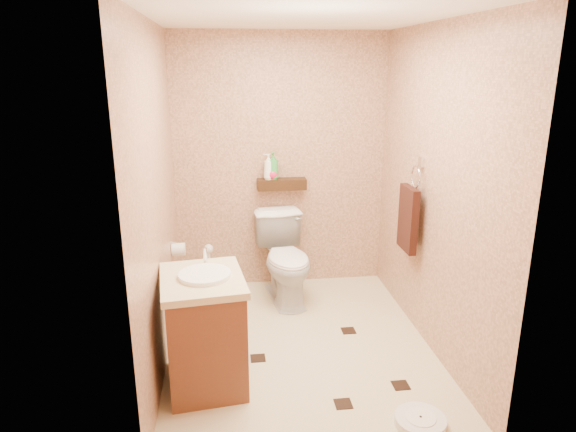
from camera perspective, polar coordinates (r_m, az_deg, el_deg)
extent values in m
plane|color=beige|center=(4.13, 1.24, -14.13)|extent=(2.50, 2.50, 0.00)
cube|color=tan|center=(4.87, -0.82, 5.83)|extent=(2.00, 0.04, 2.40)
cube|color=tan|center=(2.49, 5.61, -4.82)|extent=(2.00, 0.04, 2.40)
cube|color=tan|center=(3.66, -14.35, 1.69)|extent=(0.04, 2.50, 2.40)
cube|color=tan|center=(3.93, 15.93, 2.60)|extent=(0.04, 2.50, 2.40)
cube|color=white|center=(3.56, 1.49, 21.29)|extent=(2.00, 2.50, 0.02)
cube|color=#32200D|center=(4.83, -0.71, 3.56)|extent=(0.46, 0.14, 0.10)
cube|color=black|center=(3.97, -3.36, -15.49)|extent=(0.11, 0.11, 0.01)
cube|color=black|center=(4.34, 6.73, -12.53)|extent=(0.11, 0.11, 0.01)
cube|color=black|center=(3.54, 6.15, -20.03)|extent=(0.11, 0.11, 0.01)
cube|color=black|center=(4.58, -7.57, -10.93)|extent=(0.11, 0.11, 0.01)
cube|color=black|center=(3.76, 12.41, -17.89)|extent=(0.11, 0.11, 0.01)
cube|color=black|center=(4.64, 0.17, -10.40)|extent=(0.11, 0.11, 0.01)
imported|color=white|center=(4.70, -0.23, -4.81)|extent=(0.54, 0.83, 0.79)
cube|color=brown|center=(3.57, -9.23, -12.82)|extent=(0.56, 0.66, 0.73)
cube|color=beige|center=(3.40, -9.54, -7.05)|extent=(0.60, 0.70, 0.05)
cylinder|color=white|center=(3.38, -9.24, -6.60)|extent=(0.34, 0.34, 0.05)
cylinder|color=silver|center=(3.55, -9.19, -4.39)|extent=(0.03, 0.03, 0.11)
cylinder|color=silver|center=(3.44, 14.49, -21.23)|extent=(0.35, 0.35, 0.06)
cylinder|color=white|center=(3.42, 14.52, -20.82)|extent=(0.19, 0.19, 0.01)
cylinder|color=#175F58|center=(4.95, -8.61, -8.02)|extent=(0.12, 0.12, 0.13)
cylinder|color=silver|center=(4.86, -8.73, -5.51)|extent=(0.02, 0.02, 0.36)
sphere|color=silver|center=(4.80, -8.82, -3.62)|extent=(0.09, 0.09, 0.09)
cube|color=silver|center=(4.12, 14.60, 5.87)|extent=(0.03, 0.06, 0.08)
torus|color=silver|center=(4.13, 14.03, 4.23)|extent=(0.02, 0.19, 0.19)
cube|color=#35150F|center=(4.20, 13.20, -0.31)|extent=(0.06, 0.30, 0.52)
cylinder|color=silver|center=(4.44, -12.07, -3.64)|extent=(0.11, 0.11, 0.11)
cylinder|color=silver|center=(4.43, -12.63, -2.93)|extent=(0.04, 0.02, 0.02)
imported|color=white|center=(4.79, -2.17, 5.51)|extent=(0.10, 0.10, 0.24)
imported|color=yellow|center=(4.80, -2.09, 4.95)|extent=(0.08, 0.08, 0.14)
imported|color=#DE1A47|center=(4.80, -1.75, 4.94)|extent=(0.14, 0.14, 0.14)
imported|color=green|center=(4.79, -1.65, 5.60)|extent=(0.13, 0.13, 0.25)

